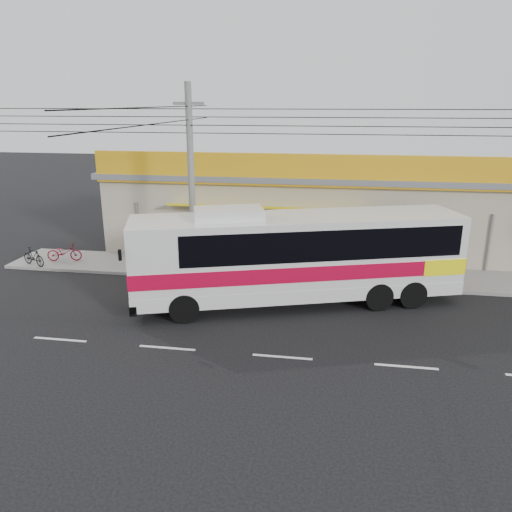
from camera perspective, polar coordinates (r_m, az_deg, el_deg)
The scene contains 8 objects.
ground at distance 19.20m, azimuth 3.86°, elevation -7.91°, with size 120.00×120.00×0.00m, color black.
sidewalk at distance 24.72m, azimuth 5.19°, elevation -1.88°, with size 30.00×3.20×0.15m, color gray.
lane_markings at distance 16.98m, azimuth 3.04°, elevation -11.46°, with size 50.00×0.12×0.01m, color silver, non-canonical shape.
storefront_building at distance 29.48m, azimuth 6.09°, elevation 5.71°, with size 22.60×9.20×5.70m.
coach_bus at distance 20.59m, azimuth 5.29°, elevation 0.44°, with size 13.67×6.86×4.15m.
motorbike_red at distance 27.90m, azimuth -21.06°, elevation 0.41°, with size 0.62×1.77×0.93m, color maroon.
motorbike_dark at distance 27.68m, azimuth -24.09°, elevation -0.05°, with size 0.45×1.60×0.96m, color black.
utility_pole at distance 22.46m, azimuth -7.66°, elevation 15.18°, with size 34.00×14.00×8.97m.
Camera 1 is at (1.50, -17.32, 8.15)m, focal length 35.00 mm.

